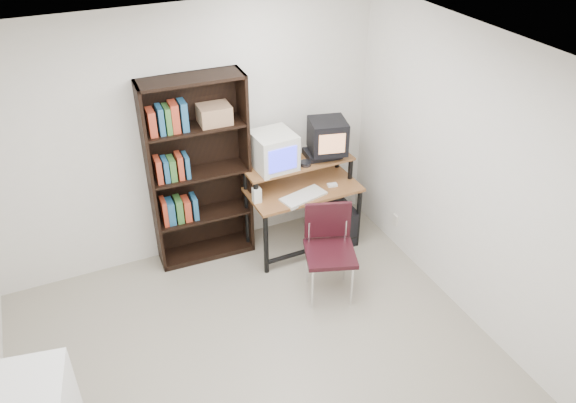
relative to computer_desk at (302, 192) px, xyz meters
name	(u,v)px	position (x,y,z in m)	size (l,w,h in m)	color
floor	(267,378)	(-1.05, -1.54, -0.69)	(4.00, 4.00, 0.01)	#9D9582
ceiling	(259,78)	(-1.05, -1.54, 1.92)	(4.00, 4.00, 0.01)	white
back_wall	(186,139)	(-1.05, 0.46, 0.62)	(4.00, 0.01, 2.60)	silver
right_wall	(486,192)	(0.95, -1.54, 0.62)	(0.01, 4.00, 2.60)	silver
computer_desk	(302,192)	(0.00, 0.00, 0.00)	(1.17, 0.60, 0.98)	brown
crt_monitor	(274,151)	(-0.27, 0.12, 0.48)	(0.42, 0.43, 0.38)	silver
vcr	(322,154)	(0.28, 0.12, 0.33)	(0.36, 0.26, 0.08)	black
crt_tv	(328,136)	(0.32, 0.09, 0.54)	(0.43, 0.43, 0.34)	black
cd_spindle	(306,164)	(0.04, 0.02, 0.31)	(0.12, 0.12, 0.05)	#26262B
keyboard	(303,197)	(-0.07, -0.17, 0.05)	(0.47, 0.21, 0.04)	silver
mousepad	(332,187)	(0.29, -0.11, 0.04)	(0.22, 0.18, 0.01)	black
mouse	(332,185)	(0.29, -0.10, 0.06)	(0.10, 0.06, 0.03)	white
desk_speaker	(257,196)	(-0.53, -0.06, 0.12)	(0.08, 0.07, 0.17)	silver
pc_tower	(341,221)	(0.46, -0.06, -0.47)	(0.20, 0.45, 0.42)	black
school_chair	(329,242)	(-0.08, -0.76, -0.11)	(0.59, 0.59, 0.92)	black
bookshelf	(198,170)	(-1.00, 0.32, 0.32)	(1.00, 0.37, 1.98)	black
wall_outlet	(395,220)	(0.94, -0.39, -0.38)	(0.02, 0.08, 0.12)	beige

